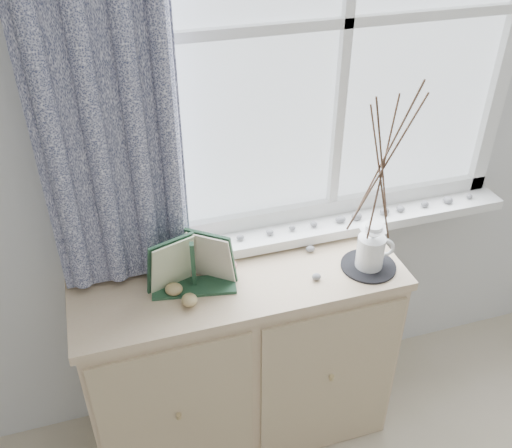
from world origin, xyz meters
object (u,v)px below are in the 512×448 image
(toadstool_cluster, at_px, (211,256))
(twig_pitcher, at_px, (383,162))
(botanical_book, at_px, (194,267))
(sideboard, at_px, (241,358))

(toadstool_cluster, height_order, twig_pitcher, twig_pitcher)
(botanical_book, relative_size, toadstool_cluster, 2.10)
(botanical_book, relative_size, twig_pitcher, 0.44)
(botanical_book, bearing_deg, toadstool_cluster, 63.20)
(toadstool_cluster, xyz_separation_m, twig_pitcher, (0.55, -0.15, 0.37))
(botanical_book, bearing_deg, twig_pitcher, 6.02)
(toadstool_cluster, bearing_deg, botanical_book, -126.54)
(toadstool_cluster, bearing_deg, sideboard, -38.86)
(twig_pitcher, bearing_deg, botanical_book, -160.64)
(sideboard, distance_m, twig_pitcher, 0.98)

